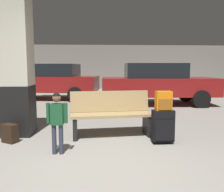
{
  "coord_description": "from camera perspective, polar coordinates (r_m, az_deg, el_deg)",
  "views": [
    {
      "loc": [
        -0.08,
        -3.02,
        1.36
      ],
      "look_at": [
        0.15,
        1.3,
        0.85
      ],
      "focal_mm": 39.05,
      "sensor_mm": 36.0,
      "label": 1
    }
  ],
  "objects": [
    {
      "name": "ground_plane",
      "position": [
        7.16,
        -2.37,
        -4.66
      ],
      "size": [
        18.0,
        18.0,
        0.1
      ],
      "primitive_type": "cube",
      "color": "gray"
    },
    {
      "name": "child",
      "position": [
        3.89,
        -12.76,
        -4.73
      ],
      "size": [
        0.33,
        0.2,
        0.97
      ],
      "color": "#33384C",
      "rests_on": "ground_plane"
    },
    {
      "name": "parked_car_near",
      "position": [
        9.1,
        10.53,
        3.09
      ],
      "size": [
        4.15,
        1.9,
        1.51
      ],
      "color": "maroon",
      "rests_on": "ground_plane"
    },
    {
      "name": "backpack_bright",
      "position": [
        4.39,
        11.99,
        -1.14
      ],
      "size": [
        0.29,
        0.2,
        0.34
      ],
      "color": "orange",
      "rests_on": "suitcase"
    },
    {
      "name": "garage_back_wall",
      "position": [
        15.88,
        -2.81,
        6.82
      ],
      "size": [
        18.0,
        0.12,
        2.8
      ],
      "primitive_type": "cube",
      "color": "gray",
      "rests_on": "ground_plane"
    },
    {
      "name": "structural_pillar",
      "position": [
        5.21,
        -21.42,
        6.77
      ],
      "size": [
        0.57,
        0.57,
        2.84
      ],
      "color": "black",
      "rests_on": "ground_plane"
    },
    {
      "name": "backpack_dark_floor",
      "position": [
        4.85,
        -22.74,
        -8.08
      ],
      "size": [
        0.32,
        0.29,
        0.34
      ],
      "color": "black",
      "rests_on": "ground_plane"
    },
    {
      "name": "bench",
      "position": [
        4.83,
        -0.17,
        -4.24
      ],
      "size": [
        1.65,
        0.7,
        0.89
      ],
      "color": "tan",
      "rests_on": "ground_plane"
    },
    {
      "name": "suitcase",
      "position": [
        4.48,
        11.85,
        -6.86
      ],
      "size": [
        0.39,
        0.24,
        0.6
      ],
      "color": "black",
      "rests_on": "ground_plane"
    },
    {
      "name": "parked_car_far",
      "position": [
        10.8,
        -14.21,
        3.54
      ],
      "size": [
        4.29,
        2.24,
        1.51
      ],
      "color": "maroon",
      "rests_on": "ground_plane"
    }
  ]
}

